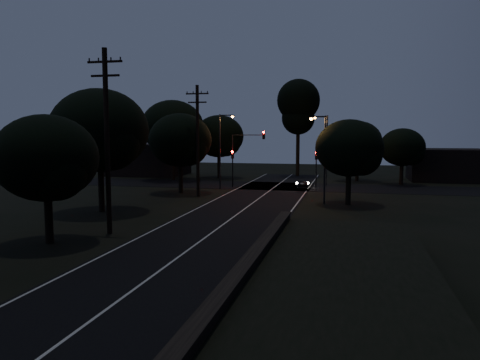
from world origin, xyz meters
The scene contains 22 objects.
road_surface centered at (0.00, 31.12, 0.01)m, with size 60.00×70.00×0.03m.
retaining_wall centered at (7.74, 3.00, 0.62)m, with size 6.93×26.00×1.60m.
utility_pole_mid centered at (-6.00, 15.00, 5.74)m, with size 2.20×0.30×11.00m.
utility_pole_far centered at (-6.00, 32.00, 5.48)m, with size 2.20×0.30×10.50m.
tree_left_b centered at (-7.80, 11.89, 4.59)m, with size 5.57×5.57×7.08m.
tree_left_c centered at (-10.24, 21.85, 6.09)m, with size 7.45×7.45×9.41m.
tree_left_d centered at (-8.28, 33.87, 5.18)m, with size 6.30×6.30×7.99m.
tree_far_nw centered at (-8.77, 49.87, 5.43)m, with size 6.61×6.61×8.38m.
tree_far_w centered at (-13.72, 45.84, 6.62)m, with size 7.98×7.98×10.18m.
tree_far_ne centered at (9.21, 49.88, 4.85)m, with size 5.93×5.93×7.50m.
tree_far_e centered at (14.18, 46.90, 4.25)m, with size 5.18×5.18×6.57m.
tree_right_a centered at (8.20, 29.89, 4.66)m, with size 5.66×5.66×7.19m.
tall_pine centered at (1.00, 55.00, 9.66)m, with size 5.90×5.90×13.40m.
building_left centered at (-20.00, 52.00, 2.20)m, with size 10.00×8.00×4.40m, color black.
building_right centered at (20.00, 53.00, 2.00)m, with size 9.00×7.00×4.00m, color black.
signal_left centered at (-4.60, 39.99, 2.84)m, with size 0.28×0.35×4.10m.
signal_right centered at (4.60, 39.99, 2.84)m, with size 0.28×0.35×4.10m.
signal_mast centered at (-2.91, 39.99, 4.34)m, with size 3.70×0.35×6.25m.
streetlight_a centered at (-5.31, 38.00, 4.64)m, with size 1.66×0.26×8.00m.
streetlight_b centered at (5.31, 44.00, 4.64)m, with size 1.66×0.26×8.00m.
streetlight_c centered at (5.83, 30.00, 4.35)m, with size 1.46×0.26×7.50m.
car centered at (3.20, 39.65, 0.51)m, with size 1.21×3.01×1.03m, color black.
Camera 1 is at (8.04, -10.27, 6.11)m, focal length 35.00 mm.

